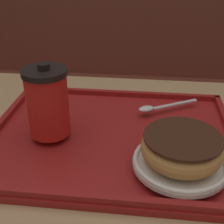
{
  "coord_description": "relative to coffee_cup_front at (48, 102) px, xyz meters",
  "views": [
    {
      "loc": [
        0.05,
        -0.51,
        1.05
      ],
      "look_at": [
        -0.01,
        0.0,
        0.77
      ],
      "focal_mm": 50.0,
      "sensor_mm": 36.0,
      "label": 1
    }
  ],
  "objects": [
    {
      "name": "cafe_table",
      "position": [
        0.13,
        0.02,
        -0.26
      ],
      "size": [
        0.81,
        0.64,
        0.7
      ],
      "color": "tan",
      "rests_on": "ground_plane"
    },
    {
      "name": "booth_bench",
      "position": [
        -0.01,
        0.88,
        -0.48
      ],
      "size": [
        1.54,
        0.44,
        1.0
      ],
      "color": "brown",
      "rests_on": "ground_plane"
    },
    {
      "name": "donut_chocolate_glazed",
      "position": [
        0.24,
        -0.08,
        -0.03
      ],
      "size": [
        0.13,
        0.13,
        0.04
      ],
      "color": "tan",
      "rests_on": "plate_with_chocolate_donut"
    },
    {
      "name": "plate_with_chocolate_donut",
      "position": [
        0.24,
        -0.08,
        -0.06
      ],
      "size": [
        0.15,
        0.15,
        0.01
      ],
      "color": "white",
      "rests_on": "serving_tray"
    },
    {
      "name": "serving_tray",
      "position": [
        0.12,
        0.02,
        -0.08
      ],
      "size": [
        0.47,
        0.37,
        0.02
      ],
      "color": "maroon",
      "rests_on": "cafe_table"
    },
    {
      "name": "spoon",
      "position": [
        0.2,
        0.12,
        -0.06
      ],
      "size": [
        0.14,
        0.08,
        0.01
      ],
      "rotation": [
        0.0,
        0.0,
        3.65
      ],
      "color": "silver",
      "rests_on": "serving_tray"
    },
    {
      "name": "coffee_cup_front",
      "position": [
        0.0,
        0.0,
        0.0
      ],
      "size": [
        0.08,
        0.08,
        0.14
      ],
      "color": "red",
      "rests_on": "serving_tray"
    }
  ]
}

